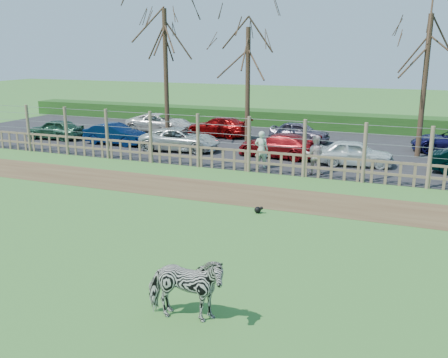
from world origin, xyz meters
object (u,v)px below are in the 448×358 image
at_px(car_10, 299,132).
at_px(car_0, 55,129).
at_px(zebra, 185,288).
at_px(car_2, 180,139).
at_px(car_4, 355,153).
at_px(visitor_b, 315,155).
at_px(visitor_a, 261,150).
at_px(tree_right, 428,52).
at_px(car_3, 278,145).
at_px(tree_mid, 248,58).
at_px(crow, 258,210).
at_px(car_8, 160,123).
at_px(tree_left, 165,44).
at_px(car_9, 218,127).
at_px(car_1, 115,134).

bearing_deg(car_10, car_0, 108.75).
xyz_separation_m(zebra, car_2, (-7.91, 15.55, -0.08)).
bearing_deg(car_10, car_4, -141.06).
height_order(visitor_b, car_2, visitor_b).
xyz_separation_m(visitor_a, car_4, (3.93, 2.11, -0.26)).
height_order(tree_right, zebra, tree_right).
xyz_separation_m(visitor_b, car_4, (1.42, 2.33, -0.26)).
bearing_deg(visitor_b, car_3, -54.83).
xyz_separation_m(tree_mid, crow, (4.20, -10.91, -4.75)).
bearing_deg(zebra, car_8, 21.14).
xyz_separation_m(visitor_b, car_8, (-11.86, 7.54, -0.26)).
distance_m(zebra, car_2, 17.44).
height_order(tree_left, car_9, tree_left).
distance_m(tree_left, car_3, 8.59).
xyz_separation_m(visitor_a, crow, (1.86, -6.17, -0.78)).
distance_m(car_0, car_2, 8.63).
bearing_deg(car_1, crow, -127.20).
relative_size(visitor_b, car_0, 0.49).
height_order(tree_left, car_2, tree_left).
bearing_deg(tree_right, visitor_b, -127.23).
xyz_separation_m(tree_left, visitor_a, (6.84, -3.73, -4.71)).
distance_m(tree_right, car_10, 8.21).
bearing_deg(zebra, tree_mid, 6.36).
height_order(tree_mid, car_8, tree_mid).
height_order(car_0, car_1, same).
bearing_deg(car_0, tree_mid, 95.85).
height_order(car_0, car_4, same).
height_order(visitor_a, car_0, visitor_a).
distance_m(car_1, car_9, 6.47).
height_order(tree_mid, car_9, tree_mid).
bearing_deg(tree_right, crow, -112.80).
relative_size(crow, car_9, 0.07).
bearing_deg(car_0, zebra, 41.51).
distance_m(car_3, car_10, 4.44).
bearing_deg(car_1, car_2, -92.39).
bearing_deg(car_1, car_0, 88.39).
xyz_separation_m(visitor_a, car_0, (-13.93, 2.57, -0.26)).
xyz_separation_m(tree_mid, car_9, (-2.74, 2.41, -4.23)).
relative_size(crow, car_2, 0.07).
distance_m(tree_mid, tree_right, 9.02).
distance_m(tree_right, visitor_b, 8.11).
bearing_deg(tree_right, zebra, -102.35).
height_order(tree_right, car_9, tree_right).
distance_m(tree_mid, car_8, 8.58).
xyz_separation_m(car_8, car_10, (9.46, -0.29, 0.00)).
bearing_deg(crow, tree_left, 131.30).
relative_size(crow, car_0, 0.09).
distance_m(tree_left, zebra, 20.05).
relative_size(car_0, car_3, 0.85).
bearing_deg(visitor_b, car_0, -15.51).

